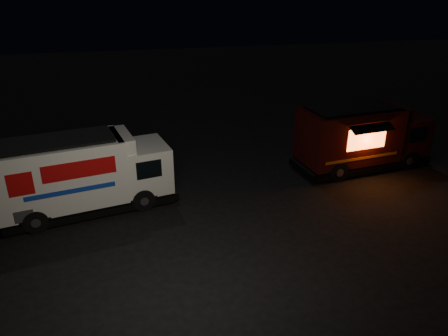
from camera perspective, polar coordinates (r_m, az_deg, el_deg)
ground at (r=15.49m, az=-1.62°, el=-7.79°), size 80.00×80.00×0.00m
white_truck at (r=16.83m, az=-17.57°, el=-0.66°), size 6.73×3.41×2.91m
red_truck at (r=20.70m, az=17.78°, el=3.96°), size 6.49×3.05×2.91m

